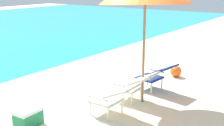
{
  "coord_description": "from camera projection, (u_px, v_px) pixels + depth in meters",
  "views": [
    {
      "loc": [
        -5.05,
        -3.44,
        2.44
      ],
      "look_at": [
        0.0,
        0.23,
        0.75
      ],
      "focal_mm": 47.75,
      "sensor_mm": 36.0,
      "label": 1
    }
  ],
  "objects": [
    {
      "name": "lounge_chair_left",
      "position": [
        114.0,
        96.0,
        5.52
      ],
      "size": [
        0.55,
        0.88,
        0.68
      ],
      "color": "silver",
      "rests_on": "ground_plane"
    },
    {
      "name": "lounge_chair_right",
      "position": [
        156.0,
        74.0,
        6.84
      ],
      "size": [
        0.62,
        0.92,
        0.68
      ],
      "color": "navy",
      "rests_on": "ground_plane"
    },
    {
      "name": "ground_plane",
      "position": [
        9.0,
        68.0,
        8.8
      ],
      "size": [
        40.0,
        40.0,
        0.0
      ],
      "primitive_type": "plane",
      "color": "beige"
    },
    {
      "name": "lounge_chair_center",
      "position": [
        135.0,
        84.0,
        6.2
      ],
      "size": [
        0.6,
        0.91,
        0.68
      ],
      "color": "silver",
      "rests_on": "ground_plane"
    },
    {
      "name": "beach_ball",
      "position": [
        176.0,
        71.0,
        7.93
      ],
      "size": [
        0.3,
        0.3,
        0.3
      ],
      "primitive_type": "sphere",
      "color": "#EA5619",
      "rests_on": "ground_plane"
    },
    {
      "name": "cooler_box",
      "position": [
        28.0,
        117.0,
        5.21
      ],
      "size": [
        0.48,
        0.34,
        0.32
      ],
      "color": "#1E844C",
      "rests_on": "ground_plane"
    }
  ]
}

